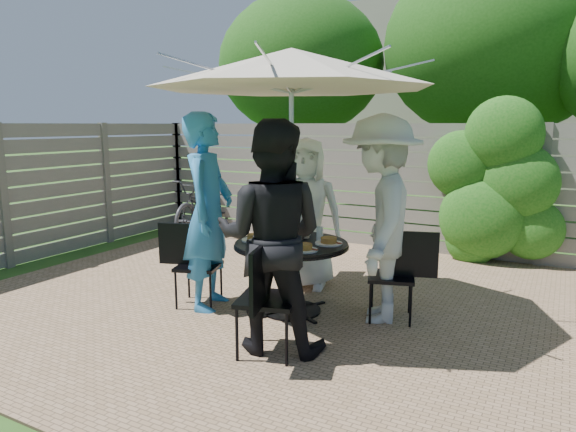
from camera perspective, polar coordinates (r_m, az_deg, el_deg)
The scene contains 22 objects.
backyard_envelope at distance 14.72m, azimuth 20.61°, elevation 12.56°, with size 60.00×60.00×5.00m.
patio_table at distance 4.97m, azimuth 0.37°, elevation -5.35°, with size 1.35×1.35×0.71m.
umbrella at distance 4.81m, azimuth 0.39°, elevation 16.04°, with size 3.22×3.22×2.50m.
chair_back at distance 5.94m, azimuth 2.20°, elevation -4.74°, with size 0.56×0.75×0.99m.
person_back at distance 5.69m, azimuth 1.99°, elevation 0.22°, with size 0.82×0.54×1.69m, color white.
chair_left at distance 5.30m, azimuth -10.00°, elevation -7.20°, with size 0.65×0.52×0.85m.
person_left at distance 5.09m, azimuth -8.84°, elevation 0.39°, with size 0.71×0.47×1.94m, color #2B7CBE.
chair_front at distance 4.14m, azimuth -2.29°, elevation -11.68°, with size 0.56×0.72×0.94m.
person_front at distance 4.07m, azimuth -1.89°, elevation -2.46°, with size 0.91×0.71×1.87m, color black.
chair_right at distance 4.95m, azimuth 11.51°, elevation -8.47°, with size 0.66×0.52×0.86m.
person_right at distance 4.78m, azimuth 10.19°, elevation -0.42°, with size 1.24×0.71×1.92m, color beige.
plate_back at distance 5.26m, azimuth 1.13°, elevation -1.81°, with size 0.26×0.26×0.06m.
plate_left at distance 4.99m, azimuth -3.69°, elevation -2.48°, with size 0.26×0.26×0.06m.
plate_front at distance 4.57m, azimuth -0.51°, elevation -3.65°, with size 0.26×0.26×0.06m.
plate_right at distance 4.85m, azimuth 4.55°, elevation -2.85°, with size 0.26×0.26×0.06m.
plate_extra at distance 4.59m, azimuth 1.85°, elevation -3.58°, with size 0.24×0.24×0.06m.
glass_back at distance 5.17m, azimuth -0.21°, elevation -1.50°, with size 0.07×0.07×0.14m, color silver.
glass_left at distance 4.86m, azimuth -2.88°, elevation -2.27°, with size 0.07×0.07×0.14m, color silver.
glass_right at distance 4.96m, azimuth 3.55°, elevation -2.02°, with size 0.07×0.07×0.14m, color silver.
syrup_jug at distance 4.96m, azimuth -0.20°, elevation -1.88°, with size 0.09×0.09×0.16m, color #59280C.
coffee_cup at distance 5.10m, azimuth 1.95°, elevation -1.79°, with size 0.08×0.08×0.12m, color #C6B293.
bicycle at distance 8.78m, azimuth -9.20°, elevation 1.13°, with size 0.62×1.78×0.94m, color #333338.
Camera 1 is at (2.23, -4.25, 1.82)m, focal length 32.00 mm.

